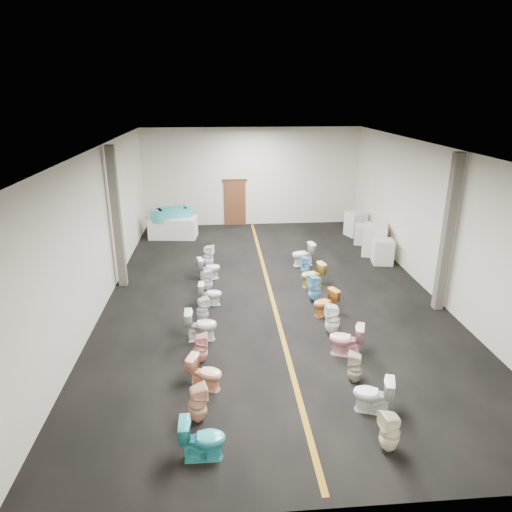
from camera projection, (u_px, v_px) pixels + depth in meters
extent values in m
plane|color=black|center=(270.00, 292.00, 14.43)|extent=(16.00, 16.00, 0.00)
plane|color=black|center=(272.00, 147.00, 12.91)|extent=(16.00, 16.00, 0.00)
plane|color=beige|center=(252.00, 177.00, 21.17)|extent=(10.00, 0.00, 10.00)
plane|color=beige|center=(338.00, 384.00, 6.17)|extent=(10.00, 0.00, 10.00)
plane|color=beige|center=(101.00, 228.00, 13.29)|extent=(0.00, 16.00, 16.00)
plane|color=beige|center=(432.00, 220.00, 14.06)|extent=(0.00, 16.00, 16.00)
cube|color=#956615|center=(270.00, 292.00, 14.43)|extent=(0.12, 15.60, 0.01)
cube|color=#562D19|center=(235.00, 203.00, 21.46)|extent=(1.00, 0.10, 2.10)
cube|color=#331C11|center=(235.00, 180.00, 21.11)|extent=(1.15, 0.08, 0.10)
cube|color=#59544C|center=(117.00, 218.00, 14.24)|extent=(0.25, 0.25, 4.50)
cube|color=#59544C|center=(447.00, 235.00, 12.63)|extent=(0.25, 0.25, 4.50)
cube|color=white|center=(173.00, 228.00, 19.74)|extent=(2.09, 1.21, 0.89)
cube|color=teal|center=(172.00, 214.00, 19.54)|extent=(1.36, 1.05, 0.50)
cylinder|color=teal|center=(158.00, 215.00, 19.29)|extent=(0.66, 0.66, 0.50)
cylinder|color=teal|center=(186.00, 212.00, 19.78)|extent=(0.66, 0.66, 0.50)
cube|color=teal|center=(172.00, 209.00, 19.47)|extent=(1.10, 0.79, 0.20)
cube|color=silver|center=(383.00, 252.00, 16.74)|extent=(0.80, 0.80, 0.90)
cube|color=silver|center=(375.00, 240.00, 17.58)|extent=(1.13, 1.13, 1.20)
cube|color=beige|center=(363.00, 234.00, 18.96)|extent=(0.89, 0.89, 0.79)
cube|color=silver|center=(356.00, 224.00, 19.99)|extent=(0.93, 0.93, 1.05)
imported|color=#2FA7B0|center=(203.00, 439.00, 7.77)|extent=(0.78, 0.45, 0.80)
imported|color=#F2B698|center=(197.00, 404.00, 8.65)|extent=(0.45, 0.44, 0.80)
imported|color=#FFB892|center=(205.00, 373.00, 9.64)|extent=(0.84, 0.65, 0.75)
imported|color=#F3A5A3|center=(201.00, 348.00, 10.58)|extent=(0.35, 0.34, 0.74)
imported|color=silver|center=(201.00, 325.00, 11.55)|extent=(0.81, 0.47, 0.82)
imported|color=silver|center=(202.00, 310.00, 12.47)|extent=(0.41, 0.41, 0.73)
imported|color=white|center=(210.00, 294.00, 13.49)|extent=(0.70, 0.43, 0.69)
imported|color=white|center=(207.00, 280.00, 14.39)|extent=(0.35, 0.34, 0.75)
imported|color=white|center=(209.00, 268.00, 15.35)|extent=(0.83, 0.59, 0.77)
imported|color=white|center=(208.00, 256.00, 16.35)|extent=(0.48, 0.48, 0.84)
imported|color=beige|center=(390.00, 432.00, 7.94)|extent=(0.40, 0.40, 0.79)
imported|color=white|center=(373.00, 394.00, 8.92)|extent=(0.87, 0.66, 0.78)
imported|color=beige|center=(355.00, 368.00, 9.86)|extent=(0.42, 0.41, 0.71)
imported|color=#F8B0B2|center=(346.00, 339.00, 10.86)|extent=(0.92, 0.70, 0.83)
imported|color=white|center=(332.00, 319.00, 11.80)|extent=(0.41, 0.41, 0.86)
imported|color=orange|center=(325.00, 303.00, 12.85)|extent=(0.84, 0.68, 0.75)
imported|color=#71BDE2|center=(315.00, 288.00, 13.67)|extent=(0.49, 0.49, 0.85)
imported|color=#DCB851|center=(313.00, 275.00, 14.75)|extent=(0.86, 0.61, 0.79)
imported|color=#74B3EE|center=(305.00, 266.00, 15.68)|extent=(0.36, 0.36, 0.69)
imported|color=white|center=(303.00, 254.00, 16.55)|extent=(0.89, 0.61, 0.84)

